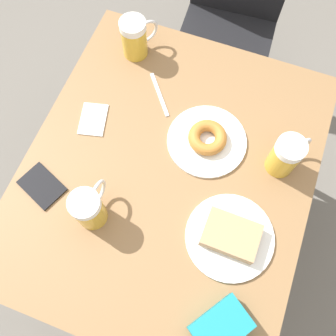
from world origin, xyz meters
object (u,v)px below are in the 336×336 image
(chair, at_px, (232,12))
(plate_with_cake, at_px, (230,236))
(plate_with_donut, at_px, (207,139))
(passport_near_edge, at_px, (42,186))
(beer_mug_center, at_px, (135,38))
(fork, at_px, (159,94))
(beer_mug_left, at_px, (89,208))
(blue_pouch, at_px, (221,327))
(napkin_folded, at_px, (93,119))
(beer_mug_right, at_px, (286,155))

(chair, distance_m, plate_with_cake, 1.03)
(plate_with_donut, xyz_separation_m, passport_near_edge, (-0.40, -0.30, -0.01))
(chair, relative_size, beer_mug_center, 6.31)
(fork, bearing_deg, beer_mug_left, -94.15)
(passport_near_edge, bearing_deg, chair, 73.58)
(blue_pouch, bearing_deg, plate_with_cake, 100.71)
(fork, bearing_deg, passport_near_edge, -116.97)
(napkin_folded, relative_size, passport_near_edge, 0.85)
(chair, height_order, napkin_folded, chair)
(beer_mug_left, height_order, beer_mug_right, same)
(beer_mug_left, height_order, fork, beer_mug_left)
(blue_pouch, bearing_deg, chair, 103.92)
(passport_near_edge, bearing_deg, blue_pouch, -16.62)
(blue_pouch, bearing_deg, beer_mug_left, 159.97)
(chair, distance_m, fork, 0.65)
(beer_mug_left, relative_size, napkin_folded, 1.09)
(passport_near_edge, bearing_deg, beer_mug_center, 82.00)
(plate_with_cake, height_order, beer_mug_center, beer_mug_center)
(plate_with_cake, relative_size, beer_mug_center, 1.77)
(beer_mug_center, distance_m, blue_pouch, 0.89)
(fork, relative_size, blue_pouch, 0.82)
(beer_mug_left, distance_m, beer_mug_right, 0.56)
(passport_near_edge, distance_m, blue_pouch, 0.62)
(beer_mug_left, xyz_separation_m, fork, (0.03, 0.43, -0.07))
(napkin_folded, relative_size, blue_pouch, 0.75)
(chair, height_order, beer_mug_right, chair)
(beer_mug_right, height_order, passport_near_edge, beer_mug_right)
(chair, bearing_deg, beer_mug_right, -69.05)
(plate_with_cake, height_order, beer_mug_right, beer_mug_right)
(plate_with_donut, height_order, passport_near_edge, plate_with_donut)
(beer_mug_left, relative_size, beer_mug_right, 1.00)
(napkin_folded, xyz_separation_m, passport_near_edge, (-0.05, -0.25, 0.00))
(fork, xyz_separation_m, passport_near_edge, (-0.21, -0.41, 0.00))
(beer_mug_left, xyz_separation_m, passport_near_edge, (-0.18, 0.03, -0.07))
(napkin_folded, bearing_deg, beer_mug_center, 84.35)
(plate_with_cake, distance_m, plate_with_donut, 0.30)
(plate_with_cake, xyz_separation_m, beer_mug_center, (-0.48, 0.49, 0.05))
(chair, distance_m, passport_near_edge, 1.08)
(plate_with_cake, distance_m, passport_near_edge, 0.56)
(beer_mug_right, distance_m, blue_pouch, 0.49)
(plate_with_cake, xyz_separation_m, fork, (-0.35, 0.36, -0.02))
(beer_mug_left, bearing_deg, napkin_folded, 115.04)
(napkin_folded, bearing_deg, beer_mug_left, -64.96)
(chair, bearing_deg, plate_with_cake, -79.25)
(napkin_folded, bearing_deg, fork, 44.41)
(beer_mug_left, height_order, beer_mug_center, same)
(plate_with_donut, distance_m, beer_mug_left, 0.40)
(beer_mug_center, distance_m, napkin_folded, 0.30)
(beer_mug_right, relative_size, blue_pouch, 0.82)
(chair, bearing_deg, beer_mug_center, -119.03)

